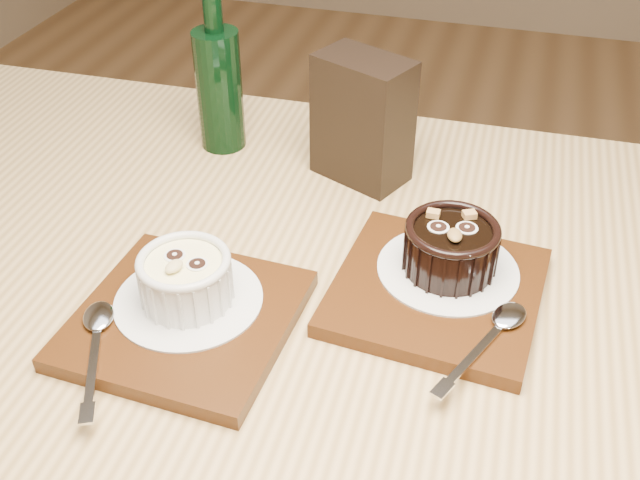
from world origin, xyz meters
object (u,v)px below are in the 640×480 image
at_px(condiment_stand, 362,119).
at_px(tray_right, 436,291).
at_px(ramekin_white, 185,277).
at_px(ramekin_dark, 451,245).
at_px(table, 324,391).
at_px(green_bottle, 219,85).
at_px(tray_left, 185,319).

bearing_deg(condiment_stand, tray_right, -57.99).
xyz_separation_m(ramekin_white, ramekin_dark, (0.21, 0.11, 0.00)).
height_order(ramekin_white, condiment_stand, condiment_stand).
xyz_separation_m(table, green_bottle, (-0.20, 0.27, 0.17)).
distance_m(tray_left, tray_right, 0.23).
xyz_separation_m(condiment_stand, green_bottle, (-0.17, 0.02, 0.01)).
height_order(ramekin_white, tray_right, ramekin_white).
height_order(ramekin_white, ramekin_dark, ramekin_dark).
bearing_deg(tray_right, tray_left, -154.46).
bearing_deg(table, ramekin_white, -169.00).
bearing_deg(green_bottle, ramekin_dark, -31.71).
distance_m(condiment_stand, green_bottle, 0.18).
bearing_deg(ramekin_dark, tray_left, -163.20).
distance_m(table, condiment_stand, 0.29).
height_order(tray_left, tray_right, same).
height_order(tray_left, green_bottle, green_bottle).
bearing_deg(tray_left, tray_right, 25.54).
relative_size(condiment_stand, green_bottle, 0.71).
bearing_deg(green_bottle, ramekin_white, -73.74).
bearing_deg(condiment_stand, ramekin_white, -108.77).
bearing_deg(table, tray_left, -161.41).
bearing_deg(tray_left, condiment_stand, 72.75).
distance_m(tray_right, green_bottle, 0.36).
height_order(table, tray_right, tray_right).
height_order(table, ramekin_dark, ramekin_dark).
bearing_deg(condiment_stand, table, -83.82).
relative_size(tray_left, green_bottle, 0.91).
bearing_deg(tray_right, ramekin_dark, 76.15).
relative_size(table, green_bottle, 6.12).
distance_m(ramekin_dark, condiment_stand, 0.20).
relative_size(table, ramekin_white, 15.07).
bearing_deg(ramekin_white, tray_right, 35.28).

